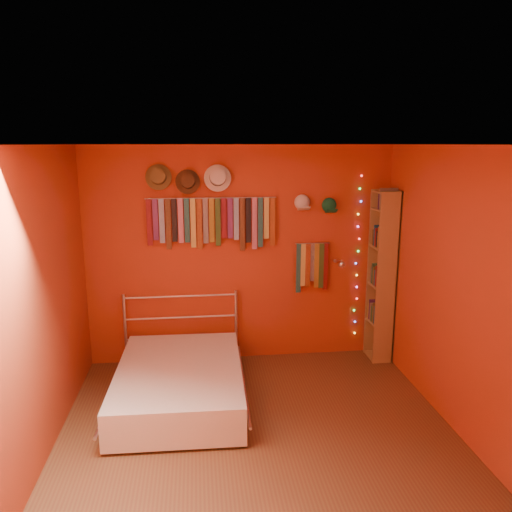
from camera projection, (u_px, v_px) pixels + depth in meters
name	position (u px, v px, depth m)	size (l,w,h in m)	color
ground	(260.00, 440.00, 4.32)	(3.50, 3.50, 0.00)	brown
back_wall	(241.00, 255.00, 5.74)	(3.50, 0.02, 2.50)	#A2311A
right_wall	(463.00, 295.00, 4.25)	(0.02, 3.50, 2.50)	#A2311A
left_wall	(35.00, 310.00, 3.84)	(0.02, 3.50, 2.50)	#A2311A
ceiling	(260.00, 145.00, 3.77)	(3.50, 3.50, 0.02)	white
tie_rack	(212.00, 220.00, 5.55)	(1.45, 0.03, 0.61)	silver
small_tie_rack	(312.00, 265.00, 5.80)	(0.40, 0.03, 0.59)	silver
fedora_olive	(158.00, 177.00, 5.35)	(0.28, 0.15, 0.28)	brown
fedora_brown	(188.00, 181.00, 5.40)	(0.27, 0.15, 0.26)	#472C19
fedora_white	(218.00, 178.00, 5.42)	(0.30, 0.16, 0.29)	silver
cap_white	(302.00, 203.00, 5.64)	(0.18, 0.22, 0.18)	white
cap_green	(329.00, 205.00, 5.68)	(0.17, 0.22, 0.17)	#176B3E
fairy_lights	(358.00, 257.00, 5.87)	(0.06, 0.02, 1.93)	#FF3333
reading_lamp	(341.00, 264.00, 5.65)	(0.07, 0.32, 0.09)	silver
bookshelf	(385.00, 275.00, 5.77)	(0.25, 0.34, 2.00)	#A9824C
bed	(180.00, 383.00, 4.92)	(1.34, 1.80, 0.86)	silver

